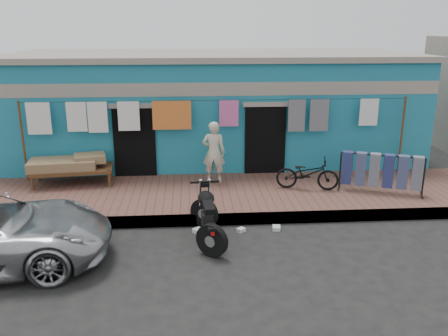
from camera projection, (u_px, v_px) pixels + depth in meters
ground at (232, 258)px, 8.79m from camera, size 80.00×80.00×0.00m
sidewalk at (221, 196)px, 11.62m from camera, size 28.00×3.00×0.25m
curb at (226, 219)px, 10.24m from camera, size 28.00×0.10×0.25m
building at (212, 107)px, 14.98m from camera, size 12.20×5.20×3.36m
clothesline at (192, 119)px, 12.28m from camera, size 10.06×0.06×2.10m
seated_person at (214, 152)px, 12.06m from camera, size 0.63×0.46×1.60m
bicycle at (308, 170)px, 11.63m from camera, size 1.60×0.87×0.98m
motorcycle at (208, 215)px, 9.35m from camera, size 0.84×1.79×1.10m
charpoy at (73, 170)px, 12.08m from camera, size 2.29×1.40×0.70m
jeans_rack at (381, 172)px, 11.45m from camera, size 2.31×1.80×0.98m
litter_a at (198, 230)px, 9.88m from camera, size 0.24×0.23×0.08m
litter_b at (241, 230)px, 9.90m from camera, size 0.21×0.20×0.08m
litter_c at (276, 228)px, 10.00m from camera, size 0.19×0.22×0.08m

